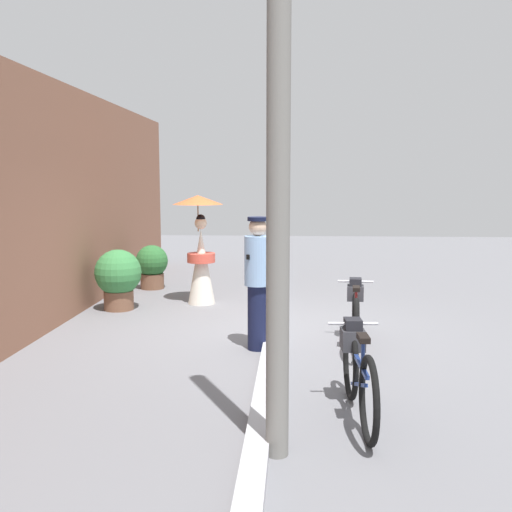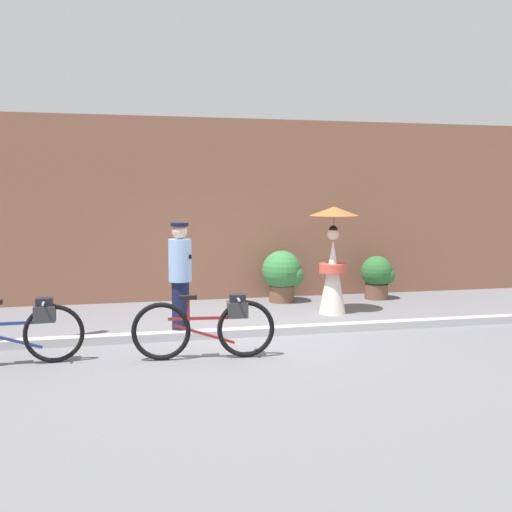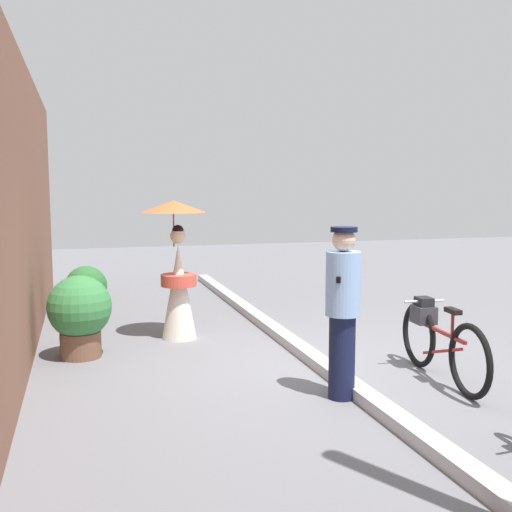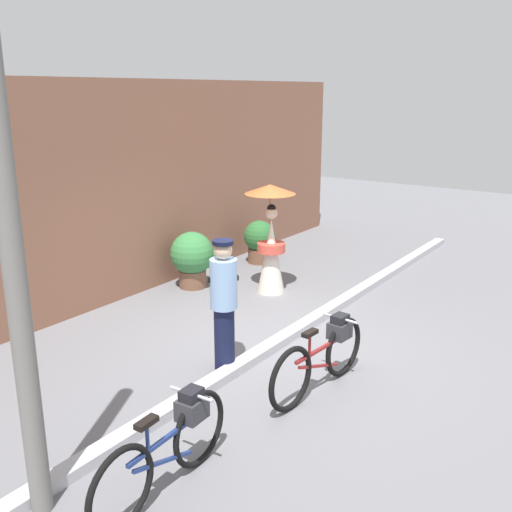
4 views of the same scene
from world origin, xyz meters
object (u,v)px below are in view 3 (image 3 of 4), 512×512
at_px(person_with_parasol, 177,267).
at_px(bicycle_near_officer, 439,340).
at_px(potted_plant_small, 81,312).
at_px(person_officer, 343,308).
at_px(potted_plant_by_door, 87,292).

bearing_deg(person_with_parasol, bicycle_near_officer, -136.29).
bearing_deg(bicycle_near_officer, potted_plant_small, 61.97).
bearing_deg(potted_plant_small, person_with_parasol, -66.02).
bearing_deg(person_officer, potted_plant_small, 47.70).
distance_m(bicycle_near_officer, potted_plant_small, 4.23).
bearing_deg(potted_plant_small, bicycle_near_officer, -118.03).
relative_size(person_officer, person_with_parasol, 0.89).
bearing_deg(potted_plant_small, person_officer, -132.30).
height_order(person_with_parasol, potted_plant_small, person_with_parasol).
bearing_deg(person_with_parasol, person_officer, -157.26).
relative_size(bicycle_near_officer, potted_plant_by_door, 2.10).
bearing_deg(potted_plant_by_door, person_with_parasol, -139.53).
distance_m(bicycle_near_officer, person_officer, 1.38).
bearing_deg(potted_plant_by_door, potted_plant_small, 177.33).
relative_size(person_with_parasol, potted_plant_small, 1.87).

